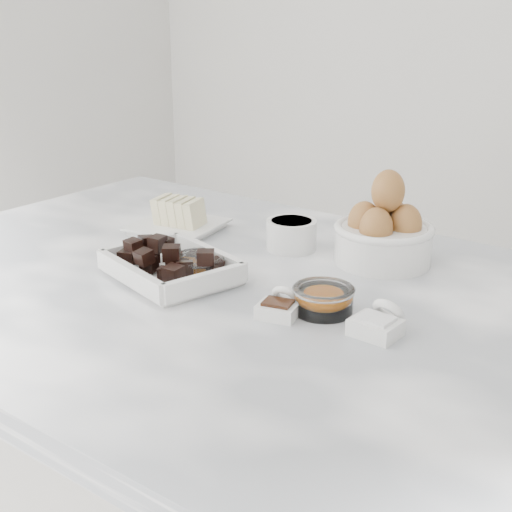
{
  "coord_description": "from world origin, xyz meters",
  "views": [
    {
      "loc": [
        0.6,
        -0.74,
        1.33
      ],
      "look_at": [
        0.02,
        0.03,
        0.98
      ],
      "focal_mm": 50.0,
      "sensor_mm": 36.0,
      "label": 1
    }
  ],
  "objects_px": {
    "sugar_ramekin": "(291,233)",
    "chocolate_dish": "(171,264)",
    "honey_bowl": "(199,266)",
    "egg_bowl": "(384,233)",
    "butter_plate": "(176,219)",
    "zest_bowl": "(323,298)",
    "salt_spoon": "(379,323)",
    "vanilla_spoon": "(280,306)"
  },
  "relations": [
    {
      "from": "sugar_ramekin",
      "to": "chocolate_dish",
      "type": "bearing_deg",
      "value": -107.96
    },
    {
      "from": "honey_bowl",
      "to": "egg_bowl",
      "type": "bearing_deg",
      "value": 49.31
    },
    {
      "from": "butter_plate",
      "to": "zest_bowl",
      "type": "relative_size",
      "value": 1.99
    },
    {
      "from": "honey_bowl",
      "to": "zest_bowl",
      "type": "bearing_deg",
      "value": 0.72
    },
    {
      "from": "egg_bowl",
      "to": "honey_bowl",
      "type": "distance_m",
      "value": 0.29
    },
    {
      "from": "egg_bowl",
      "to": "salt_spoon",
      "type": "xyz_separation_m",
      "value": [
        0.11,
        -0.23,
        -0.03
      ]
    },
    {
      "from": "zest_bowl",
      "to": "vanilla_spoon",
      "type": "distance_m",
      "value": 0.06
    },
    {
      "from": "chocolate_dish",
      "to": "honey_bowl",
      "type": "height_order",
      "value": "chocolate_dish"
    },
    {
      "from": "honey_bowl",
      "to": "salt_spoon",
      "type": "bearing_deg",
      "value": -2.17
    },
    {
      "from": "salt_spoon",
      "to": "egg_bowl",
      "type": "bearing_deg",
      "value": 116.32
    },
    {
      "from": "chocolate_dish",
      "to": "vanilla_spoon",
      "type": "xyz_separation_m",
      "value": [
        0.21,
        -0.01,
        -0.01
      ]
    },
    {
      "from": "egg_bowl",
      "to": "sugar_ramekin",
      "type": "bearing_deg",
      "value": -167.88
    },
    {
      "from": "egg_bowl",
      "to": "butter_plate",
      "type": "bearing_deg",
      "value": -169.04
    },
    {
      "from": "chocolate_dish",
      "to": "salt_spoon",
      "type": "xyz_separation_m",
      "value": [
        0.33,
        0.02,
        -0.01
      ]
    },
    {
      "from": "chocolate_dish",
      "to": "zest_bowl",
      "type": "relative_size",
      "value": 2.7
    },
    {
      "from": "zest_bowl",
      "to": "salt_spoon",
      "type": "distance_m",
      "value": 0.09
    },
    {
      "from": "sugar_ramekin",
      "to": "vanilla_spoon",
      "type": "height_order",
      "value": "sugar_ramekin"
    },
    {
      "from": "butter_plate",
      "to": "egg_bowl",
      "type": "height_order",
      "value": "egg_bowl"
    },
    {
      "from": "sugar_ramekin",
      "to": "zest_bowl",
      "type": "xyz_separation_m",
      "value": [
        0.18,
        -0.18,
        -0.01
      ]
    },
    {
      "from": "chocolate_dish",
      "to": "vanilla_spoon",
      "type": "relative_size",
      "value": 3.19
    },
    {
      "from": "egg_bowl",
      "to": "honey_bowl",
      "type": "height_order",
      "value": "egg_bowl"
    },
    {
      "from": "honey_bowl",
      "to": "salt_spoon",
      "type": "height_order",
      "value": "salt_spoon"
    },
    {
      "from": "vanilla_spoon",
      "to": "sugar_ramekin",
      "type": "bearing_deg",
      "value": 120.98
    },
    {
      "from": "zest_bowl",
      "to": "salt_spoon",
      "type": "xyz_separation_m",
      "value": [
        0.09,
        -0.01,
        -0.01
      ]
    },
    {
      "from": "butter_plate",
      "to": "honey_bowl",
      "type": "height_order",
      "value": "butter_plate"
    },
    {
      "from": "salt_spoon",
      "to": "vanilla_spoon",
      "type": "bearing_deg",
      "value": -167.35
    },
    {
      "from": "butter_plate",
      "to": "sugar_ramekin",
      "type": "relative_size",
      "value": 1.99
    },
    {
      "from": "sugar_ramekin",
      "to": "honey_bowl",
      "type": "distance_m",
      "value": 0.19
    },
    {
      "from": "honey_bowl",
      "to": "chocolate_dish",
      "type": "bearing_deg",
      "value": -139.43
    },
    {
      "from": "salt_spoon",
      "to": "honey_bowl",
      "type": "bearing_deg",
      "value": 177.83
    },
    {
      "from": "vanilla_spoon",
      "to": "egg_bowl",
      "type": "bearing_deg",
      "value": 86.93
    },
    {
      "from": "sugar_ramekin",
      "to": "egg_bowl",
      "type": "xyz_separation_m",
      "value": [
        0.15,
        0.03,
        0.02
      ]
    },
    {
      "from": "chocolate_dish",
      "to": "vanilla_spoon",
      "type": "distance_m",
      "value": 0.21
    },
    {
      "from": "butter_plate",
      "to": "chocolate_dish",
      "type": "bearing_deg",
      "value": -49.08
    },
    {
      "from": "sugar_ramekin",
      "to": "honey_bowl",
      "type": "xyz_separation_m",
      "value": [
        -0.04,
        -0.19,
        -0.01
      ]
    },
    {
      "from": "vanilla_spoon",
      "to": "honey_bowl",
      "type": "bearing_deg",
      "value": 167.03
    },
    {
      "from": "egg_bowl",
      "to": "salt_spoon",
      "type": "bearing_deg",
      "value": -63.68
    },
    {
      "from": "vanilla_spoon",
      "to": "salt_spoon",
      "type": "xyz_separation_m",
      "value": [
        0.13,
        0.03,
        0.0
      ]
    },
    {
      "from": "salt_spoon",
      "to": "zest_bowl",
      "type": "bearing_deg",
      "value": 170.92
    },
    {
      "from": "sugar_ramekin",
      "to": "salt_spoon",
      "type": "distance_m",
      "value": 0.33
    },
    {
      "from": "egg_bowl",
      "to": "vanilla_spoon",
      "type": "xyz_separation_m",
      "value": [
        -0.01,
        -0.26,
        -0.04
      ]
    },
    {
      "from": "zest_bowl",
      "to": "vanilla_spoon",
      "type": "xyz_separation_m",
      "value": [
        -0.04,
        -0.04,
        -0.01
      ]
    }
  ]
}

